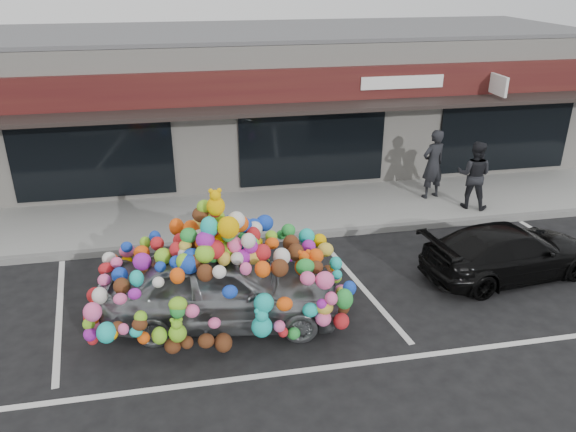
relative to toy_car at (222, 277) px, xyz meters
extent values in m
plane|color=black|center=(0.10, 0.56, -0.91)|extent=(90.00, 90.00, 0.00)
cube|color=beige|center=(0.10, 9.06, 1.19)|extent=(24.00, 6.00, 4.20)
cube|color=#59595B|center=(0.10, 9.06, 3.34)|extent=(24.00, 6.00, 0.12)
cube|color=#3E1013|center=(0.10, 5.98, 2.24)|extent=(24.00, 0.18, 0.90)
cube|color=black|center=(0.10, 5.46, 1.74)|extent=(24.00, 1.20, 0.10)
cube|color=white|center=(8.30, 5.51, 2.14)|extent=(0.08, 0.95, 0.55)
cube|color=white|center=(5.60, 5.86, 2.24)|extent=(2.40, 0.04, 0.35)
cube|color=black|center=(-2.90, 6.03, 0.54)|extent=(4.20, 0.12, 2.30)
cube|color=black|center=(3.10, 6.03, 0.54)|extent=(4.20, 0.12, 2.30)
cube|color=black|center=(9.10, 6.03, 0.54)|extent=(4.20, 0.12, 2.30)
cube|color=#979792|center=(0.10, 4.56, -0.84)|extent=(26.00, 3.00, 0.15)
cube|color=slate|center=(0.10, 3.06, -0.84)|extent=(26.00, 0.18, 0.16)
cube|color=silver|center=(-3.10, 0.76, -0.91)|extent=(0.73, 4.37, 0.01)
cube|color=silver|center=(2.90, 0.76, -0.91)|extent=(0.73, 4.37, 0.01)
cube|color=silver|center=(2.10, -1.74, -0.91)|extent=(14.00, 0.12, 0.01)
imported|color=#93989C|center=(0.00, 0.00, -0.17)|extent=(2.33, 4.53, 1.47)
ellipsoid|color=red|center=(0.00, 0.00, 1.12)|extent=(1.55, 1.98, 1.11)
sphere|color=#FFB108|center=(1.51, -0.15, 0.15)|extent=(0.34, 0.34, 0.34)
sphere|color=#2579F2|center=(0.60, -0.95, -0.36)|extent=(0.36, 0.36, 0.36)
sphere|color=green|center=(-0.80, 0.94, -0.31)|extent=(0.30, 0.30, 0.30)
sphere|color=pink|center=(0.00, 0.00, 1.62)|extent=(0.32, 0.32, 0.32)
sphere|color=#FF4423|center=(-1.30, 0.10, 0.16)|extent=(0.30, 0.30, 0.30)
imported|color=black|center=(6.15, 0.52, -0.35)|extent=(2.06, 4.04, 1.12)
imported|color=black|center=(6.20, 4.67, 0.21)|extent=(0.81, 0.64, 1.94)
imported|color=black|center=(6.97, 3.80, 0.15)|extent=(1.12, 1.07, 1.83)
camera|label=1|loc=(-0.48, -8.96, 5.24)|focal=35.00mm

